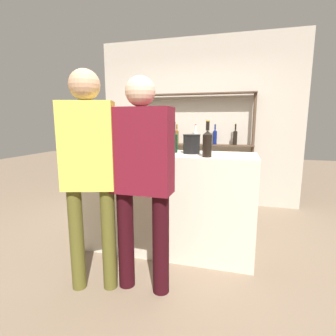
# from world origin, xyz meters

# --- Properties ---
(ground_plane) EXTENTS (16.00, 16.00, 0.00)m
(ground_plane) POSITION_xyz_m (0.00, 0.00, 0.00)
(ground_plane) COLOR #7A6651
(bar_counter) EXTENTS (1.84, 0.63, 1.09)m
(bar_counter) POSITION_xyz_m (0.00, 0.00, 0.54)
(bar_counter) COLOR beige
(bar_counter) RESTS_ON ground_plane
(back_wall) EXTENTS (3.44, 0.12, 2.80)m
(back_wall) POSITION_xyz_m (0.00, 1.91, 1.40)
(back_wall) COLOR #B2A899
(back_wall) RESTS_ON ground_plane
(back_shelf) EXTENTS (1.92, 0.18, 1.88)m
(back_shelf) POSITION_xyz_m (-0.00, 1.73, 1.23)
(back_shelf) COLOR #4C3828
(back_shelf) RESTS_ON ground_plane
(counter_bottle_0) EXTENTS (0.08, 0.08, 0.33)m
(counter_bottle_0) POSITION_xyz_m (0.05, 0.07, 1.21)
(counter_bottle_0) COLOR black
(counter_bottle_0) RESTS_ON bar_counter
(counter_bottle_1) EXTENTS (0.09, 0.09, 0.35)m
(counter_bottle_1) POSITION_xyz_m (0.44, -0.20, 1.22)
(counter_bottle_1) COLOR black
(counter_bottle_1) RESTS_ON bar_counter
(counter_bottle_2) EXTENTS (0.09, 0.09, 0.31)m
(counter_bottle_2) POSITION_xyz_m (-0.29, 0.20, 1.21)
(counter_bottle_2) COLOR black
(counter_bottle_2) RESTS_ON bar_counter
(counter_bottle_3) EXTENTS (0.08, 0.08, 0.30)m
(counter_bottle_3) POSITION_xyz_m (-0.03, 0.20, 1.21)
(counter_bottle_3) COLOR black
(counter_bottle_3) RESTS_ON bar_counter
(counter_bottle_4) EXTENTS (0.08, 0.08, 0.33)m
(counter_bottle_4) POSITION_xyz_m (-0.67, 0.21, 1.22)
(counter_bottle_4) COLOR brown
(counter_bottle_4) RESTS_ON bar_counter
(wine_glass) EXTENTS (0.07, 0.07, 0.14)m
(wine_glass) POSITION_xyz_m (-0.20, 0.10, 1.19)
(wine_glass) COLOR silver
(wine_glass) RESTS_ON bar_counter
(ice_bucket) EXTENTS (0.19, 0.19, 0.20)m
(ice_bucket) POSITION_xyz_m (0.25, 0.03, 1.19)
(ice_bucket) COLOR black
(ice_bucket) RESTS_ON bar_counter
(cork_jar) EXTENTS (0.12, 0.12, 0.17)m
(cork_jar) POSITION_xyz_m (-0.66, 0.06, 1.17)
(cork_jar) COLOR silver
(cork_jar) RESTS_ON bar_counter
(customer_center) EXTENTS (0.49, 0.23, 1.76)m
(customer_center) POSITION_xyz_m (-0.01, -0.76, 1.03)
(customer_center) COLOR black
(customer_center) RESTS_ON ground_plane
(customer_left) EXTENTS (0.46, 0.30, 1.82)m
(customer_left) POSITION_xyz_m (-0.42, -0.86, 1.09)
(customer_left) COLOR brown
(customer_left) RESTS_ON ground_plane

